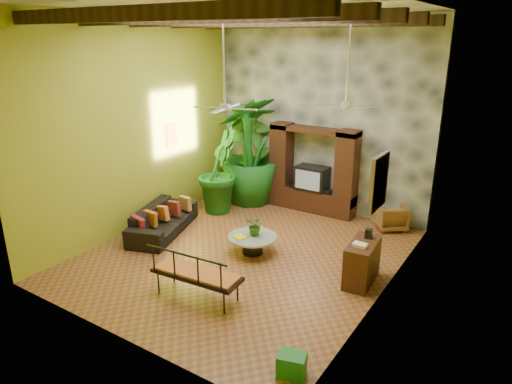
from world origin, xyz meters
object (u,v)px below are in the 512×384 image
Objects in this scene: wicker_armchair at (391,217)px; side_console at (362,262)px; coffee_table at (253,242)px; ceiling_fan_front at (224,96)px; iron_bench at (194,272)px; sofa at (163,220)px; green_bin at (292,365)px; entertainment_center at (312,176)px; ceiling_fan_back at (347,94)px; tall_plant_a at (251,155)px; tall_plant_c at (250,151)px; tall_plant_b at (219,171)px.

side_console is (0.32, -2.84, 0.10)m from wicker_armchair.
wicker_armchair reaches higher than coffee_table.
coffee_table is (0.30, 0.50, -3.15)m from ceiling_fan_front.
sofa is at bearing 139.30° from iron_bench.
iron_bench is at bearing -74.51° from ceiling_fan_front.
ceiling_fan_front is at bearing 19.56° from wicker_armchair.
iron_bench is at bearing 162.06° from green_bin.
iron_bench is at bearing -141.01° from side_console.
entertainment_center is 1.29× the size of ceiling_fan_front.
ceiling_fan_back is 0.73× the size of tall_plant_a.
ceiling_fan_back is at bearing -89.81° from sofa.
ceiling_fan_front reaches higher than tall_plant_a.
tall_plant_a reaches higher than entertainment_center.
entertainment_center reaches higher than wicker_armchair.
wicker_armchair is at bearing 55.00° from ceiling_fan_front.
ceiling_fan_front is 3.32m from iron_bench.
ceiling_fan_front is at bearing -93.24° from entertainment_center.
ceiling_fan_back is at bearing -25.52° from tall_plant_c.
side_console is at bearing -49.28° from entertainment_center.
wicker_armchair is at bearing 54.43° from coffee_table.
green_bin is (0.44, -5.82, -0.14)m from wicker_armchair.
tall_plant_b reaches higher than side_console.
coffee_table is at bearing -55.95° from tall_plant_a.
sofa is 2.21× the size of side_console.
green_bin is (2.41, -0.78, -0.36)m from iron_bench.
side_console reaches higher than green_bin.
green_bin is at bearing -43.92° from tall_plant_b.
iron_bench reaches higher than coffee_table.
sofa is 3.15m from iron_bench.
entertainment_center reaches higher than side_console.
ceiling_fan_back is at bearing -50.43° from entertainment_center.
ceiling_fan_front is 4.06m from tall_plant_c.
tall_plant_c reaches higher than sofa.
tall_plant_c is at bearing 143.67° from side_console.
tall_plant_a is at bearing 118.50° from tall_plant_c.
tall_plant_c reaches higher than iron_bench.
green_bin is at bearing -48.50° from coffee_table.
tall_plant_c is at bearing -169.69° from entertainment_center.
tall_plant_c is 3.53m from coffee_table.
tall_plant_c is (0.52, 2.97, 1.16)m from sofa.
ceiling_fan_front is at bearing -172.60° from side_console.
tall_plant_c is (-1.58, 3.21, -1.91)m from ceiling_fan_front.
tall_plant_a is (-1.96, 0.01, 0.32)m from entertainment_center.
side_console is (2.42, 0.11, 0.15)m from coffee_table.
ceiling_fan_front is 1.00× the size of ceiling_fan_back.
sofa is (-2.10, 0.25, -3.07)m from ceiling_fan_front.
tall_plant_b reaches higher than coffee_table.
coffee_table is (2.40, 0.25, -0.07)m from sofa.
ceiling_fan_front is 4.79× the size of green_bin.
coffee_table is at bearing 18.99° from wicker_armchair.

